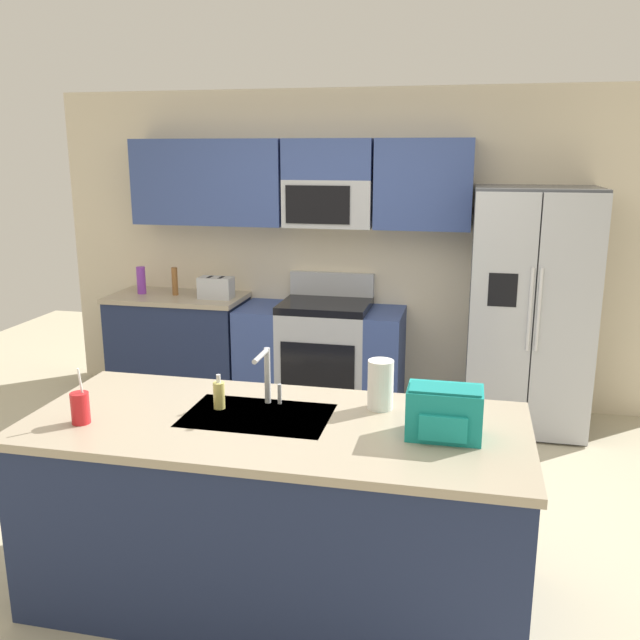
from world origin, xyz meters
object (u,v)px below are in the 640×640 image
(range_oven, at_px, (321,355))
(backpack, at_px, (444,412))
(toaster, at_px, (216,288))
(drink_cup_red, at_px, (80,408))
(soap_dispenser, at_px, (219,395))
(refrigerator, at_px, (529,311))
(paper_towel_roll, at_px, (381,385))
(bottle_purple, at_px, (141,280))
(sink_faucet, at_px, (267,372))
(pepper_mill, at_px, (175,281))

(range_oven, bearing_deg, backpack, -66.63)
(toaster, distance_m, drink_cup_red, 2.73)
(toaster, height_order, soap_dispenser, toaster)
(drink_cup_red, distance_m, backpack, 1.63)
(range_oven, distance_m, refrigerator, 1.71)
(drink_cup_red, distance_m, paper_towel_roll, 1.39)
(bottle_purple, distance_m, backpack, 3.71)
(range_oven, relative_size, sink_faucet, 4.82)
(paper_towel_roll, bearing_deg, sink_faucet, -172.42)
(drink_cup_red, bearing_deg, range_oven, 79.48)
(bottle_purple, height_order, sink_faucet, sink_faucet)
(toaster, relative_size, backpack, 0.87)
(range_oven, distance_m, soap_dispenser, 2.50)
(pepper_mill, bearing_deg, bottle_purple, -179.46)
(sink_faucet, relative_size, paper_towel_roll, 1.17)
(refrigerator, xyz_separation_m, sink_faucet, (-1.39, -2.28, 0.14))
(range_oven, bearing_deg, sink_faucet, -83.96)
(pepper_mill, xyz_separation_m, drink_cup_red, (0.77, -2.75, -0.05))
(refrigerator, xyz_separation_m, drink_cup_red, (-2.15, -2.68, 0.05))
(toaster, distance_m, sink_faucet, 2.56)
(soap_dispenser, bearing_deg, toaster, 111.16)
(bottle_purple, height_order, paper_towel_roll, paper_towel_roll)
(toaster, xyz_separation_m, sink_faucet, (1.14, -2.30, 0.08))
(soap_dispenser, bearing_deg, sink_faucet, 24.09)
(bottle_purple, distance_m, sink_faucet, 2.98)
(toaster, bearing_deg, drink_cup_red, -82.05)
(bottle_purple, bearing_deg, paper_towel_roll, -43.63)
(toaster, bearing_deg, refrigerator, -0.44)
(refrigerator, bearing_deg, range_oven, 177.49)
(drink_cup_red, height_order, backpack, drink_cup_red)
(drink_cup_red, relative_size, soap_dispenser, 1.56)
(toaster, bearing_deg, soap_dispenser, -68.84)
(refrigerator, distance_m, pepper_mill, 2.92)
(pepper_mill, relative_size, drink_cup_red, 0.91)
(pepper_mill, relative_size, bottle_purple, 1.02)
(range_oven, relative_size, drink_cup_red, 5.14)
(backpack, bearing_deg, drink_cup_red, -173.04)
(toaster, height_order, pepper_mill, pepper_mill)
(paper_towel_roll, bearing_deg, refrigerator, 68.93)
(toaster, bearing_deg, bottle_purple, 176.16)
(sink_faucet, bearing_deg, toaster, 116.35)
(range_oven, distance_m, drink_cup_red, 2.85)
(sink_faucet, xyz_separation_m, backpack, (0.86, -0.21, -0.05))
(range_oven, xyz_separation_m, pepper_mill, (-1.28, -0.00, 0.58))
(bottle_purple, relative_size, paper_towel_roll, 0.98)
(bottle_purple, height_order, soap_dispenser, bottle_purple)
(soap_dispenser, bearing_deg, range_oven, 90.86)
(paper_towel_roll, height_order, backpack, paper_towel_roll)
(soap_dispenser, bearing_deg, paper_towel_roll, 12.48)
(bottle_purple, bearing_deg, soap_dispenser, -56.28)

